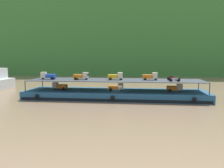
{
  "coord_description": "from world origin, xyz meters",
  "views": [
    {
      "loc": [
        4.84,
        -44.18,
        7.5
      ],
      "look_at": [
        -0.64,
        0.0,
        2.7
      ],
      "focal_mm": 38.43,
      "sensor_mm": 36.0,
      "label": 1
    }
  ],
  "objects_px": {
    "mini_truck_upper_fore": "(116,76)",
    "motorcycle_upper_port": "(175,79)",
    "cargo_barge": "(115,94)",
    "mini_truck_upper_mid": "(81,76)",
    "mini_truck_lower_aft": "(116,87)",
    "mini_truck_upper_stern": "(48,76)",
    "mini_truck_lower_stern": "(60,86)",
    "mini_truck_upper_bow": "(150,76)",
    "mini_truck_lower_mid": "(175,88)",
    "motorcycle_upper_centre": "(172,78)"
  },
  "relations": [
    {
      "from": "cargo_barge",
      "to": "motorcycle_upper_centre",
      "type": "distance_m",
      "value": 10.85
    },
    {
      "from": "mini_truck_lower_aft",
      "to": "motorcycle_upper_centre",
      "type": "height_order",
      "value": "motorcycle_upper_centre"
    },
    {
      "from": "mini_truck_upper_bow",
      "to": "mini_truck_upper_stern",
      "type": "bearing_deg",
      "value": -177.15
    },
    {
      "from": "cargo_barge",
      "to": "motorcycle_upper_centre",
      "type": "height_order",
      "value": "motorcycle_upper_centre"
    },
    {
      "from": "mini_truck_upper_mid",
      "to": "mini_truck_lower_mid",
      "type": "bearing_deg",
      "value": 1.25
    },
    {
      "from": "cargo_barge",
      "to": "mini_truck_upper_mid",
      "type": "distance_m",
      "value": 7.29
    },
    {
      "from": "mini_truck_lower_stern",
      "to": "motorcycle_upper_centre",
      "type": "xyz_separation_m",
      "value": [
        21.18,
        0.06,
        1.74
      ]
    },
    {
      "from": "mini_truck_upper_stern",
      "to": "mini_truck_upper_mid",
      "type": "xyz_separation_m",
      "value": [
        6.47,
        0.08,
        0.0
      ]
    },
    {
      "from": "mini_truck_lower_stern",
      "to": "cargo_barge",
      "type": "bearing_deg",
      "value": 0.2
    },
    {
      "from": "mini_truck_lower_mid",
      "to": "mini_truck_upper_bow",
      "type": "relative_size",
      "value": 1.0
    },
    {
      "from": "mini_truck_lower_stern",
      "to": "mini_truck_upper_fore",
      "type": "relative_size",
      "value": 1.0
    },
    {
      "from": "mini_truck_lower_stern",
      "to": "mini_truck_upper_fore",
      "type": "xyz_separation_m",
      "value": [
        10.84,
        0.05,
        2.0
      ]
    },
    {
      "from": "mini_truck_lower_stern",
      "to": "mini_truck_upper_bow",
      "type": "bearing_deg",
      "value": 1.73
    },
    {
      "from": "cargo_barge",
      "to": "mini_truck_upper_fore",
      "type": "xyz_separation_m",
      "value": [
        0.04,
        0.01,
        3.44
      ]
    },
    {
      "from": "cargo_barge",
      "to": "mini_truck_upper_stern",
      "type": "height_order",
      "value": "mini_truck_upper_stern"
    },
    {
      "from": "motorcycle_upper_port",
      "to": "mini_truck_lower_aft",
      "type": "bearing_deg",
      "value": 169.38
    },
    {
      "from": "mini_truck_upper_fore",
      "to": "motorcycle_upper_centre",
      "type": "xyz_separation_m",
      "value": [
        10.34,
        0.01,
        -0.26
      ]
    },
    {
      "from": "mini_truck_upper_bow",
      "to": "motorcycle_upper_port",
      "type": "height_order",
      "value": "mini_truck_upper_bow"
    },
    {
      "from": "cargo_barge",
      "to": "mini_truck_upper_stern",
      "type": "bearing_deg",
      "value": -177.87
    },
    {
      "from": "mini_truck_lower_stern",
      "to": "mini_truck_lower_aft",
      "type": "relative_size",
      "value": 1.0
    },
    {
      "from": "cargo_barge",
      "to": "mini_truck_upper_bow",
      "type": "relative_size",
      "value": 12.11
    },
    {
      "from": "mini_truck_upper_fore",
      "to": "motorcycle_upper_centre",
      "type": "height_order",
      "value": "mini_truck_upper_fore"
    },
    {
      "from": "mini_truck_upper_fore",
      "to": "motorcycle_upper_port",
      "type": "distance_m",
      "value": 10.68
    },
    {
      "from": "mini_truck_lower_aft",
      "to": "mini_truck_lower_mid",
      "type": "relative_size",
      "value": 1.0
    },
    {
      "from": "mini_truck_upper_bow",
      "to": "motorcycle_upper_port",
      "type": "relative_size",
      "value": 1.46
    },
    {
      "from": "mini_truck_lower_stern",
      "to": "mini_truck_lower_aft",
      "type": "xyz_separation_m",
      "value": [
        10.99,
        -0.35,
        0.0
      ]
    },
    {
      "from": "mini_truck_upper_mid",
      "to": "motorcycle_upper_centre",
      "type": "relative_size",
      "value": 1.46
    },
    {
      "from": "cargo_barge",
      "to": "motorcycle_upper_port",
      "type": "height_order",
      "value": "motorcycle_upper_port"
    },
    {
      "from": "cargo_barge",
      "to": "mini_truck_upper_fore",
      "type": "height_order",
      "value": "mini_truck_upper_fore"
    },
    {
      "from": "mini_truck_upper_fore",
      "to": "mini_truck_lower_mid",
      "type": "bearing_deg",
      "value": -0.17
    },
    {
      "from": "mini_truck_upper_bow",
      "to": "motorcycle_upper_port",
      "type": "distance_m",
      "value": 4.91
    },
    {
      "from": "mini_truck_upper_fore",
      "to": "motorcycle_upper_port",
      "type": "xyz_separation_m",
      "value": [
        10.42,
        -2.32,
        -0.26
      ]
    },
    {
      "from": "mini_truck_lower_aft",
      "to": "mini_truck_upper_stern",
      "type": "height_order",
      "value": "mini_truck_upper_stern"
    },
    {
      "from": "mini_truck_upper_stern",
      "to": "motorcycle_upper_centre",
      "type": "height_order",
      "value": "mini_truck_upper_stern"
    },
    {
      "from": "cargo_barge",
      "to": "mini_truck_lower_mid",
      "type": "xyz_separation_m",
      "value": [
        10.85,
        -0.02,
        1.44
      ]
    },
    {
      "from": "mini_truck_lower_aft",
      "to": "mini_truck_lower_stern",
      "type": "bearing_deg",
      "value": 178.19
    },
    {
      "from": "mini_truck_lower_mid",
      "to": "mini_truck_upper_bow",
      "type": "bearing_deg",
      "value": 173.5
    },
    {
      "from": "mini_truck_lower_mid",
      "to": "mini_truck_lower_aft",
      "type": "bearing_deg",
      "value": -178.05
    },
    {
      "from": "mini_truck_upper_stern",
      "to": "motorcycle_upper_port",
      "type": "bearing_deg",
      "value": -4.49
    },
    {
      "from": "mini_truck_lower_aft",
      "to": "mini_truck_upper_stern",
      "type": "relative_size",
      "value": 1.0
    },
    {
      "from": "mini_truck_upper_stern",
      "to": "mini_truck_upper_fore",
      "type": "relative_size",
      "value": 0.99
    },
    {
      "from": "mini_truck_upper_mid",
      "to": "mini_truck_upper_fore",
      "type": "height_order",
      "value": "same"
    },
    {
      "from": "mini_truck_lower_stern",
      "to": "motorcycle_upper_port",
      "type": "bearing_deg",
      "value": -6.1
    },
    {
      "from": "mini_truck_lower_mid",
      "to": "mini_truck_upper_fore",
      "type": "relative_size",
      "value": 1.0
    },
    {
      "from": "motorcycle_upper_port",
      "to": "cargo_barge",
      "type": "bearing_deg",
      "value": 167.53
    },
    {
      "from": "mini_truck_lower_mid",
      "to": "mini_truck_upper_fore",
      "type": "xyz_separation_m",
      "value": [
        -10.82,
        0.03,
        2.0
      ]
    },
    {
      "from": "mini_truck_lower_mid",
      "to": "motorcycle_upper_centre",
      "type": "distance_m",
      "value": 1.81
    },
    {
      "from": "motorcycle_upper_centre",
      "to": "mini_truck_upper_fore",
      "type": "bearing_deg",
      "value": -179.93
    },
    {
      "from": "mini_truck_lower_aft",
      "to": "mini_truck_upper_bow",
      "type": "xyz_separation_m",
      "value": [
        6.25,
        0.87,
        2.0
      ]
    },
    {
      "from": "mini_truck_upper_mid",
      "to": "motorcycle_upper_port",
      "type": "height_order",
      "value": "mini_truck_upper_mid"
    }
  ]
}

